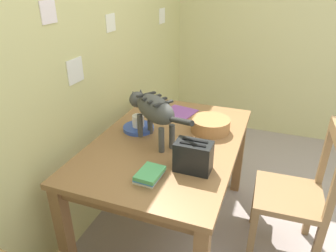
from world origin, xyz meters
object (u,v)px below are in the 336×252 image
object	(u,v)px
dining_table	(168,151)
magazine	(178,113)
saucer_bowl	(139,128)
wooden_chair_near	(296,195)
book_stack	(150,175)
wicker_basket	(210,125)
cat	(153,109)
coffee_mug	(138,121)
toaster	(193,156)

from	to	relation	value
dining_table	magazine	distance (m)	0.44
saucer_bowl	wooden_chair_near	size ratio (longest dim) A/B	0.23
book_stack	wicker_basket	distance (m)	0.68
cat	coffee_mug	xyz separation A→B (m)	(0.11, 0.16, -0.15)
cat	wooden_chair_near	size ratio (longest dim) A/B	0.57
book_stack	wooden_chair_near	world-z (taller)	wooden_chair_near
coffee_mug	book_stack	size ratio (longest dim) A/B	0.68
magazine	toaster	bearing A→B (deg)	-144.15
coffee_mug	magazine	world-z (taller)	coffee_mug
dining_table	wicker_basket	bearing A→B (deg)	-45.82
book_stack	toaster	size ratio (longest dim) A/B	0.90
saucer_bowl	toaster	distance (m)	0.60
coffee_mug	wicker_basket	world-z (taller)	coffee_mug
dining_table	book_stack	distance (m)	0.45
magazine	wicker_basket	xyz separation A→B (m)	(-0.21, -0.30, 0.04)
saucer_bowl	coffee_mug	size ratio (longest dim) A/B	1.75
book_stack	wooden_chair_near	distance (m)	0.98
coffee_mug	magazine	size ratio (longest dim) A/B	0.46
wicker_basket	magazine	bearing A→B (deg)	55.82
dining_table	wicker_basket	size ratio (longest dim) A/B	5.11
magazine	wooden_chair_near	xyz separation A→B (m)	(-0.34, -0.91, -0.29)
magazine	book_stack	world-z (taller)	book_stack
dining_table	book_stack	xyz separation A→B (m)	(-0.43, -0.06, 0.11)
saucer_bowl	book_stack	size ratio (longest dim) A/B	1.19
coffee_mug	wooden_chair_near	distance (m)	1.13
cat	wooden_chair_near	bearing A→B (deg)	-48.50
dining_table	toaster	xyz separation A→B (m)	(-0.28, -0.25, 0.17)
book_stack	wicker_basket	size ratio (longest dim) A/B	0.68
saucer_bowl	book_stack	world-z (taller)	book_stack
saucer_bowl	toaster	xyz separation A→B (m)	(-0.34, -0.49, 0.07)
dining_table	toaster	world-z (taller)	toaster
saucer_bowl	coffee_mug	world-z (taller)	coffee_mug
toaster	dining_table	bearing A→B (deg)	42.12
cat	magazine	size ratio (longest dim) A/B	2.03
coffee_mug	toaster	xyz separation A→B (m)	(-0.34, -0.49, 0.02)
cat	saucer_bowl	distance (m)	0.28
saucer_bowl	magazine	xyz separation A→B (m)	(0.36, -0.17, -0.01)
coffee_mug	book_stack	distance (m)	0.59
dining_table	coffee_mug	bearing A→B (deg)	74.29
dining_table	toaster	size ratio (longest dim) A/B	6.77
dining_table	magazine	world-z (taller)	magazine
saucer_bowl	book_stack	distance (m)	0.58
book_stack	toaster	xyz separation A→B (m)	(0.16, -0.19, 0.06)
toaster	magazine	bearing A→B (deg)	24.65
book_stack	wooden_chair_near	xyz separation A→B (m)	(0.52, -0.78, -0.31)
toaster	wooden_chair_near	bearing A→B (deg)	-58.41
saucer_bowl	magazine	distance (m)	0.40
magazine	book_stack	xyz separation A→B (m)	(-0.86, -0.13, 0.02)
wooden_chair_near	book_stack	bearing A→B (deg)	121.34
dining_table	saucer_bowl	distance (m)	0.27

